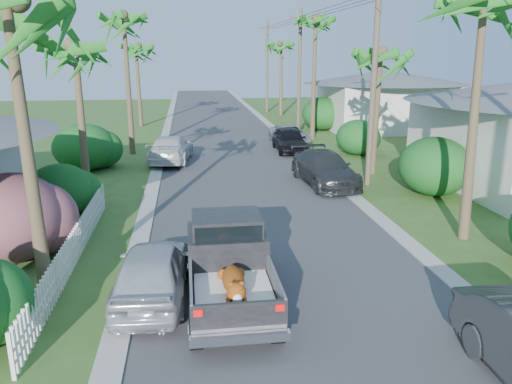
{
  "coord_description": "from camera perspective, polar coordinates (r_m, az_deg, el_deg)",
  "views": [
    {
      "loc": [
        -2.6,
        -8.6,
        5.91
      ],
      "look_at": [
        -0.41,
        7.43,
        1.4
      ],
      "focal_mm": 35.0,
      "sensor_mm": 36.0,
      "label": 1
    }
  ],
  "objects": [
    {
      "name": "curb_right",
      "position": [
        34.81,
        3.78,
        5.81
      ],
      "size": [
        0.6,
        100.0,
        0.06
      ],
      "primitive_type": "cube",
      "color": "#A5A39E",
      "rests_on": "ground"
    },
    {
      "name": "shrub_l_d",
      "position": [
        27.55,
        -19.03,
        4.88
      ],
      "size": [
        3.2,
        3.52,
        2.4
      ],
      "primitive_type": "ellipsoid",
      "color": "#13431A",
      "rests_on": "ground"
    },
    {
      "name": "palm_l_a",
      "position": [
        12.19,
        -26.43,
        18.86
      ],
      "size": [
        4.4,
        4.4,
        8.2
      ],
      "color": "brown",
      "rests_on": "ground"
    },
    {
      "name": "palm_r_b",
      "position": [
        25.33,
        14.01,
        15.22
      ],
      "size": [
        4.4,
        4.4,
        7.2
      ],
      "color": "brown",
      "rests_on": "ground"
    },
    {
      "name": "shrub_r_c",
      "position": [
        30.72,
        11.58,
        6.16
      ],
      "size": [
        2.6,
        2.86,
        2.1
      ],
      "primitive_type": "ellipsoid",
      "color": "#13431A",
      "rests_on": "ground"
    },
    {
      "name": "curb_left",
      "position": [
        34.16,
        -10.57,
        5.4
      ],
      "size": [
        0.6,
        100.0,
        0.06
      ],
      "primitive_type": "cube",
      "color": "#A5A39E",
      "rests_on": "ground"
    },
    {
      "name": "ground",
      "position": [
        10.76,
        7.94,
        -17.92
      ],
      "size": [
        120.0,
        120.0,
        0.0
      ],
      "primitive_type": "plane",
      "color": "#395821",
      "rests_on": "ground"
    },
    {
      "name": "shrub_r_d",
      "position": [
        40.3,
        7.61,
        8.87
      ],
      "size": [
        3.2,
        3.52,
        2.6
      ],
      "primitive_type": "ellipsoid",
      "color": "#13431A",
      "rests_on": "ground"
    },
    {
      "name": "utility_pole_d",
      "position": [
        52.27,
        1.28,
        14.13
      ],
      "size": [
        1.6,
        0.26,
        9.0
      ],
      "color": "brown",
      "rests_on": "ground"
    },
    {
      "name": "parked_car_lf",
      "position": [
        28.38,
        -9.71,
        4.85
      ],
      "size": [
        2.66,
        5.3,
        1.48
      ],
      "primitive_type": "imported",
      "rotation": [
        0.0,
        0.0,
        3.02
      ],
      "color": "silver",
      "rests_on": "ground"
    },
    {
      "name": "picket_fence",
      "position": [
        15.48,
        -20.04,
        -5.87
      ],
      "size": [
        0.1,
        11.0,
        1.0
      ],
      "primitive_type": "cube",
      "color": "white",
      "rests_on": "ground"
    },
    {
      "name": "shrub_l_b",
      "position": [
        16.17,
        -26.18,
        -2.64
      ],
      "size": [
        3.0,
        3.3,
        2.6
      ],
      "primitive_type": "ellipsoid",
      "color": "#BF1B6F",
      "rests_on": "ground"
    },
    {
      "name": "parked_car_rd",
      "position": [
        33.54,
        3.85,
        6.48
      ],
      "size": [
        2.27,
        4.63,
        1.27
      ],
      "primitive_type": "imported",
      "rotation": [
        0.0,
        0.0,
        0.04
      ],
      "color": "#A9ABB1",
      "rests_on": "ground"
    },
    {
      "name": "palm_l_b",
      "position": [
        21.03,
        -20.04,
        15.32
      ],
      "size": [
        4.4,
        4.4,
        7.4
      ],
      "color": "brown",
      "rests_on": "ground"
    },
    {
      "name": "road",
      "position": [
        34.22,
        -3.33,
        5.62
      ],
      "size": [
        8.0,
        100.0,
        0.02
      ],
      "primitive_type": "cube",
      "color": "#38383A",
      "rests_on": "ground"
    },
    {
      "name": "parked_car_rm",
      "position": [
        23.33,
        7.84,
        2.64
      ],
      "size": [
        2.54,
        5.3,
        1.49
      ],
      "primitive_type": "imported",
      "rotation": [
        0.0,
        0.0,
        0.09
      ],
      "color": "#292C2D",
      "rests_on": "ground"
    },
    {
      "name": "house_right_far",
      "position": [
        41.81,
        14.38,
        9.9
      ],
      "size": [
        9.0,
        8.0,
        4.6
      ],
      "color": "silver",
      "rests_on": "ground"
    },
    {
      "name": "parked_car_rf",
      "position": [
        31.11,
        3.84,
        5.99
      ],
      "size": [
        1.9,
        4.44,
        1.5
      ],
      "primitive_type": "imported",
      "rotation": [
        0.0,
        0.0,
        -0.03
      ],
      "color": "black",
      "rests_on": "ground"
    },
    {
      "name": "shrub_l_c",
      "position": [
        19.83,
        -21.52,
        0.13
      ],
      "size": [
        2.4,
        2.64,
        2.0
      ],
      "primitive_type": "ellipsoid",
      "color": "#13431A",
      "rests_on": "ground"
    },
    {
      "name": "palm_r_a",
      "position": [
        17.17,
        24.97,
        19.27
      ],
      "size": [
        4.4,
        4.4,
        8.7
      ],
      "color": "brown",
      "rests_on": "ground"
    },
    {
      "name": "palm_l_d",
      "position": [
        42.78,
        -13.54,
        15.87
      ],
      "size": [
        4.4,
        4.4,
        7.7
      ],
      "color": "brown",
      "rests_on": "ground"
    },
    {
      "name": "utility_pole_c",
      "position": [
        37.53,
        4.98,
        13.52
      ],
      "size": [
        1.6,
        0.26,
        9.0
      ],
      "color": "brown",
      "rests_on": "ground"
    },
    {
      "name": "parked_car_ln",
      "position": [
        12.7,
        -11.74,
        -8.87
      ],
      "size": [
        1.97,
        4.35,
        1.45
      ],
      "primitive_type": "imported",
      "rotation": [
        0.0,
        0.0,
        3.08
      ],
      "color": "silver",
      "rests_on": "ground"
    },
    {
      "name": "shrub_r_b",
      "position": [
        22.68,
        19.74,
        2.79
      ],
      "size": [
        3.0,
        3.3,
        2.5
      ],
      "primitive_type": "ellipsoid",
      "color": "#13431A",
      "rests_on": "ground"
    },
    {
      "name": "utility_pole_b",
      "position": [
        23.15,
        13.27,
        11.93
      ],
      "size": [
        1.6,
        0.26,
        9.0
      ],
      "color": "brown",
      "rests_on": "ground"
    },
    {
      "name": "palm_l_c",
      "position": [
        30.86,
        -14.91,
        18.8
      ],
      "size": [
        4.4,
        4.4,
        9.2
      ],
      "color": "brown",
      "rests_on": "ground"
    },
    {
      "name": "palm_r_d",
      "position": [
        49.46,
        2.94,
        16.51
      ],
      "size": [
        4.4,
        4.4,
        8.0
      ],
      "color": "brown",
      "rests_on": "ground"
    },
    {
      "name": "pickup_truck",
      "position": [
        12.48,
        -3.23,
        -7.58
      ],
      "size": [
        1.98,
        5.12,
        2.06
      ],
      "color": "black",
      "rests_on": "ground"
    },
    {
      "name": "palm_r_c",
      "position": [
        35.77,
        6.84,
        18.99
      ],
      "size": [
        4.4,
        4.4,
        9.4
      ],
      "color": "brown",
      "rests_on": "ground"
    }
  ]
}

